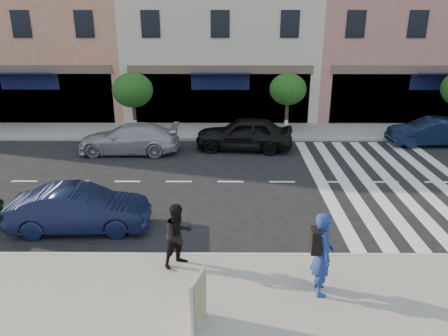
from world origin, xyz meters
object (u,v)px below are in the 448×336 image
at_px(photographer, 323,254).
at_px(walker, 178,235).
at_px(car_near_mid, 80,209).
at_px(poster_board, 199,302).
at_px(car_far_left, 129,139).
at_px(car_far_mid, 244,134).
at_px(car_far_right, 430,132).

distance_m(photographer, walker, 3.55).
xyz_separation_m(photographer, car_near_mid, (-6.56, 3.25, -0.48)).
relative_size(photographer, poster_board, 1.67).
bearing_deg(poster_board, car_far_left, 125.72).
bearing_deg(car_near_mid, photographer, -119.09).
bearing_deg(car_far_left, poster_board, 19.08).
bearing_deg(photographer, car_near_mid, 64.12).
relative_size(walker, poster_board, 1.40).
height_order(poster_board, car_far_left, poster_board).
bearing_deg(car_far_mid, photographer, 12.63).
bearing_deg(walker, poster_board, -116.30).
relative_size(car_far_mid, car_far_right, 1.13).
xyz_separation_m(walker, car_far_right, (11.10, 10.85, -0.33)).
relative_size(walker, car_far_left, 0.36).
bearing_deg(car_near_mid, car_far_right, -61.33).
relative_size(photographer, car_near_mid, 0.49).
bearing_deg(car_far_right, car_far_left, -85.86).
bearing_deg(poster_board, car_near_mid, 148.34).
distance_m(photographer, car_far_mid, 11.29).
distance_m(walker, car_far_mid, 10.30).
relative_size(car_far_left, car_far_mid, 1.02).
bearing_deg(car_far_right, photographer, -33.72).
distance_m(walker, car_near_mid, 3.86).
xyz_separation_m(photographer, poster_board, (-2.72, -1.16, -0.42)).
xyz_separation_m(car_near_mid, car_far_right, (14.29, 8.71, -0.02)).
bearing_deg(photographer, poster_board, 113.60).
bearing_deg(photographer, car_far_right, -32.37).
bearing_deg(car_near_mid, car_far_left, -1.90).
distance_m(photographer, car_near_mid, 7.33).
distance_m(car_near_mid, car_far_left, 7.46).
relative_size(poster_board, car_far_mid, 0.27).
distance_m(photographer, poster_board, 2.99).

